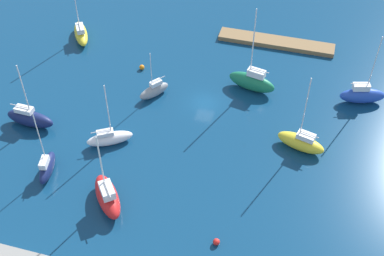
# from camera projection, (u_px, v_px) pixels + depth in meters

# --- Properties ---
(water) EXTENTS (160.00, 160.00, 0.00)m
(water) POSITION_uv_depth(u_px,v_px,m) (205.00, 103.00, 73.78)
(water) COLOR navy
(water) RESTS_ON ground
(pier_dock) EXTENTS (18.70, 2.98, 0.74)m
(pier_dock) POSITION_uv_depth(u_px,v_px,m) (276.00, 42.00, 83.94)
(pier_dock) COLOR olive
(pier_dock) RESTS_ON ground
(sailboat_navy_far_north) EXTENTS (6.92, 2.27, 10.23)m
(sailboat_navy_far_north) POSITION_uv_depth(u_px,v_px,m) (30.00, 118.00, 69.67)
(sailboat_navy_far_north) COLOR #141E4C
(sailboat_navy_far_north) RESTS_ON water
(sailboat_yellow_near_pier) EXTENTS (6.66, 3.68, 11.55)m
(sailboat_yellow_near_pier) POSITION_uv_depth(u_px,v_px,m) (301.00, 142.00, 66.58)
(sailboat_yellow_near_pier) COLOR yellow
(sailboat_yellow_near_pier) RESTS_ON water
(sailboat_green_inner_mooring) EXTENTS (7.31, 3.42, 13.41)m
(sailboat_green_inner_mooring) POSITION_uv_depth(u_px,v_px,m) (252.00, 81.00, 74.91)
(sailboat_green_inner_mooring) COLOR #19724C
(sailboat_green_inner_mooring) RESTS_ON water
(sailboat_red_along_channel) EXTENTS (6.04, 6.80, 10.80)m
(sailboat_red_along_channel) POSITION_uv_depth(u_px,v_px,m) (107.00, 196.00, 59.97)
(sailboat_red_along_channel) COLOR red
(sailboat_red_along_channel) RESTS_ON water
(sailboat_white_east_end) EXTENTS (6.10, 4.63, 9.80)m
(sailboat_white_east_end) POSITION_uv_depth(u_px,v_px,m) (109.00, 138.00, 67.37)
(sailboat_white_east_end) COLOR white
(sailboat_white_east_end) RESTS_ON water
(sailboat_blue_mid_basin) EXTENTS (6.70, 3.46, 11.14)m
(sailboat_blue_mid_basin) POSITION_uv_depth(u_px,v_px,m) (362.00, 95.00, 73.01)
(sailboat_blue_mid_basin) COLOR #2347B2
(sailboat_blue_mid_basin) RESTS_ON water
(sailboat_gray_far_south) EXTENTS (4.03, 4.75, 7.64)m
(sailboat_gray_far_south) POSITION_uv_depth(u_px,v_px,m) (154.00, 90.00, 74.21)
(sailboat_gray_far_south) COLOR gray
(sailboat_gray_far_south) RESTS_ON water
(sailboat_navy_by_breakwater) EXTENTS (2.42, 5.28, 9.90)m
(sailboat_navy_by_breakwater) POSITION_uv_depth(u_px,v_px,m) (47.00, 167.00, 63.51)
(sailboat_navy_by_breakwater) COLOR #141E4C
(sailboat_navy_by_breakwater) RESTS_ON water
(sailboat_yellow_lone_north) EXTENTS (5.29, 6.87, 12.43)m
(sailboat_yellow_lone_north) POSITION_uv_depth(u_px,v_px,m) (81.00, 33.00, 84.46)
(sailboat_yellow_lone_north) COLOR yellow
(sailboat_yellow_lone_north) RESTS_ON water
(mooring_buoy_orange) EXTENTS (0.78, 0.78, 0.78)m
(mooring_buoy_orange) POSITION_uv_depth(u_px,v_px,m) (142.00, 67.00, 79.12)
(mooring_buoy_orange) COLOR orange
(mooring_buoy_orange) RESTS_ON water
(mooring_buoy_red) EXTENTS (0.77, 0.77, 0.77)m
(mooring_buoy_red) POSITION_uv_depth(u_px,v_px,m) (216.00, 242.00, 56.70)
(mooring_buoy_red) COLOR red
(mooring_buoy_red) RESTS_ON water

